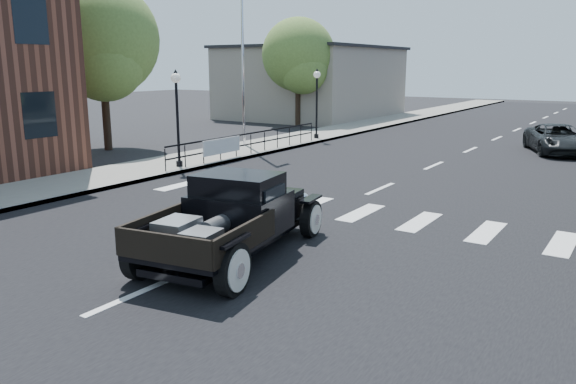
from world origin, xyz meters
The scene contains 14 objects.
ground centered at (0.00, 0.00, 0.00)m, with size 120.00×120.00×0.00m, color black.
road centered at (0.00, 15.00, 0.01)m, with size 14.00×80.00×0.02m, color black.
road_markings centered at (0.00, 10.00, 0.00)m, with size 12.00×60.00×0.06m, color silver, non-canonical shape.
sidewalk_left centered at (-8.50, 15.00, 0.07)m, with size 3.00×80.00×0.15m, color gray.
low_building_left centered at (-15.00, 28.00, 2.50)m, with size 10.00×12.00×5.00m, color gray.
railing centered at (-7.30, 10.00, 0.65)m, with size 0.08×10.00×1.00m, color black, non-canonical shape.
banner centered at (-7.22, 8.00, 0.45)m, with size 0.04×2.20×0.60m, color silver, non-canonical shape.
lamp_post_b centered at (-7.60, 6.00, 1.90)m, with size 0.36×0.36×3.51m, color black, non-canonical shape.
lamp_post_c centered at (-7.60, 16.00, 1.90)m, with size 0.36×0.36×3.51m, color black, non-canonical shape.
flagpole centered at (-9.20, 12.00, 6.00)m, with size 0.12×0.12×11.70m, color silver.
big_tree_near centered at (-14.00, 8.00, 3.75)m, with size 5.10×5.10×7.49m, color #526F2F, non-canonical shape.
big_tree_far centered at (-12.50, 22.00, 3.40)m, with size 4.63×4.63×6.80m, color #526F2F, non-canonical shape.
hotrod_pickup centered at (0.17, -0.51, 0.86)m, with size 2.31×4.95×1.72m, color black, non-canonical shape.
second_car centered at (3.45, 18.13, 0.63)m, with size 2.09×4.52×1.26m, color black.
Camera 1 is at (6.98, -8.91, 3.77)m, focal length 35.00 mm.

